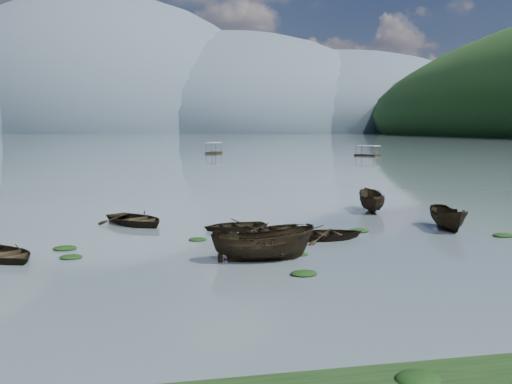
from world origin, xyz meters
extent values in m
plane|color=slate|center=(0.00, 0.00, 0.00)|extent=(2400.00, 2400.00, 0.00)
ellipsoid|color=#475666|center=(-60.00, 900.00, 0.00)|extent=(520.00, 520.00, 340.00)
ellipsoid|color=#475666|center=(140.00, 900.00, 0.00)|extent=(520.00, 520.00, 260.00)
ellipsoid|color=#475666|center=(320.00, 900.00, 0.00)|extent=(520.00, 520.00, 220.00)
imported|color=black|center=(-13.61, 4.09, 0.00)|extent=(4.94, 5.20, 0.88)
imported|color=black|center=(0.22, 7.09, 0.00)|extent=(5.63, 5.68, 0.97)
imported|color=black|center=(-1.83, 1.39, 0.00)|extent=(4.91, 2.09, 1.86)
imported|color=black|center=(-2.19, 5.49, 0.00)|extent=(4.02, 4.79, 0.85)
imported|color=black|center=(2.67, 5.79, 0.00)|extent=(4.53, 3.34, 0.91)
imported|color=black|center=(10.91, 7.21, 0.00)|extent=(2.37, 4.50, 1.65)
imported|color=black|center=(-7.64, 12.78, 0.00)|extent=(5.75, 6.15, 1.04)
imported|color=black|center=(-1.77, 9.83, 0.00)|extent=(4.29, 3.39, 0.80)
imported|color=black|center=(9.31, 15.22, 0.00)|extent=(2.81, 4.83, 1.76)
ellipsoid|color=black|center=(-10.60, 3.73, 0.00)|extent=(1.05, 0.86, 0.23)
ellipsoid|color=black|center=(0.14, 2.20, 0.00)|extent=(0.87, 0.70, 0.19)
ellipsoid|color=black|center=(-0.70, -1.45, 0.00)|extent=(1.14, 0.92, 0.25)
ellipsoid|color=black|center=(1.17, 8.13, 0.00)|extent=(0.85, 0.71, 0.19)
ellipsoid|color=black|center=(12.78, 4.50, 0.00)|extent=(1.22, 0.97, 0.25)
ellipsoid|color=black|center=(-11.12, 5.81, 0.00)|extent=(1.18, 0.95, 0.25)
ellipsoid|color=black|center=(-4.30, 6.87, 0.00)|extent=(1.00, 0.83, 0.21)
ellipsoid|color=black|center=(5.25, 7.44, 0.00)|extent=(1.25, 1.00, 0.27)
camera|label=1|loc=(-7.30, -23.82, 6.09)|focal=40.00mm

